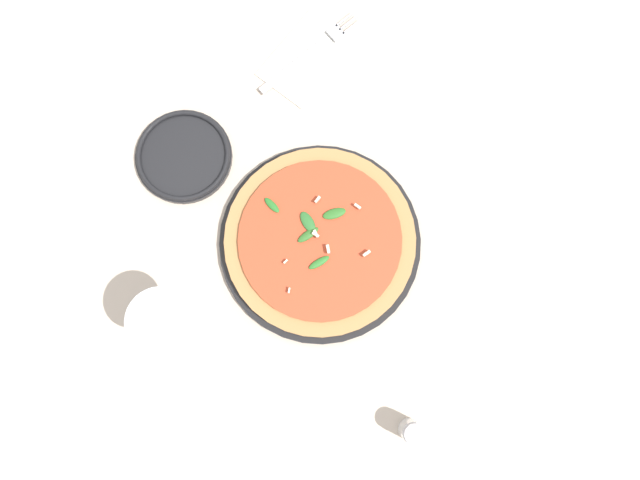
{
  "coord_description": "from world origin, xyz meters",
  "views": [
    {
      "loc": [
        -0.14,
        -0.07,
        0.96
      ],
      "look_at": [
        0.02,
        -0.01,
        0.03
      ],
      "focal_mm": 35.0,
      "sensor_mm": 36.0,
      "label": 1
    }
  ],
  "objects_px": {
    "side_plate_white": "(184,156)",
    "pizza_arugula_main": "(320,241)",
    "wine_glass": "(167,323)",
    "fork": "(309,54)",
    "shaker_pepper": "(412,432)"
  },
  "relations": [
    {
      "from": "fork",
      "to": "shaker_pepper",
      "type": "height_order",
      "value": "shaker_pepper"
    },
    {
      "from": "wine_glass",
      "to": "pizza_arugula_main",
      "type": "bearing_deg",
      "value": -37.01
    },
    {
      "from": "fork",
      "to": "shaker_pepper",
      "type": "xyz_separation_m",
      "value": [
        -0.5,
        -0.35,
        0.03
      ]
    },
    {
      "from": "pizza_arugula_main",
      "to": "side_plate_white",
      "type": "xyz_separation_m",
      "value": [
        0.05,
        0.25,
        -0.01
      ]
    },
    {
      "from": "fork",
      "to": "shaker_pepper",
      "type": "bearing_deg",
      "value": -115.98
    },
    {
      "from": "wine_glass",
      "to": "fork",
      "type": "height_order",
      "value": "wine_glass"
    },
    {
      "from": "side_plate_white",
      "to": "pizza_arugula_main",
      "type": "bearing_deg",
      "value": -101.72
    },
    {
      "from": "pizza_arugula_main",
      "to": "side_plate_white",
      "type": "relative_size",
      "value": 2.03
    },
    {
      "from": "wine_glass",
      "to": "side_plate_white",
      "type": "xyz_separation_m",
      "value": [
        0.25,
        0.11,
        -0.11
      ]
    },
    {
      "from": "pizza_arugula_main",
      "to": "wine_glass",
      "type": "bearing_deg",
      "value": 142.99
    },
    {
      "from": "pizza_arugula_main",
      "to": "shaker_pepper",
      "type": "bearing_deg",
      "value": -133.8
    },
    {
      "from": "side_plate_white",
      "to": "shaker_pepper",
      "type": "height_order",
      "value": "shaker_pepper"
    },
    {
      "from": "wine_glass",
      "to": "fork",
      "type": "distance_m",
      "value": 0.5
    },
    {
      "from": "pizza_arugula_main",
      "to": "shaker_pepper",
      "type": "relative_size",
      "value": 4.69
    },
    {
      "from": "wine_glass",
      "to": "side_plate_white",
      "type": "relative_size",
      "value": 1.04
    }
  ]
}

